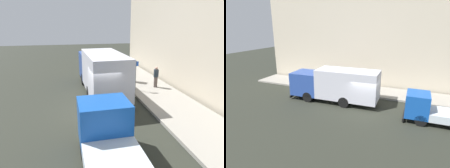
# 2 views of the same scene
# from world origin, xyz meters

# --- Properties ---
(ground) EXTENTS (80.00, 80.00, 0.00)m
(ground) POSITION_xyz_m (0.00, 0.00, 0.00)
(ground) COLOR #272921
(sidewalk) EXTENTS (3.49, 30.00, 0.18)m
(sidewalk) POSITION_xyz_m (4.75, 0.00, 0.09)
(sidewalk) COLOR gray
(sidewalk) RESTS_ON ground
(building_facade) EXTENTS (0.50, 30.00, 10.69)m
(building_facade) POSITION_xyz_m (6.99, 0.00, 5.35)
(building_facade) COLOR #C2B59D
(building_facade) RESTS_ON ground
(large_utility_truck) EXTENTS (2.66, 8.49, 3.16)m
(large_utility_truck) POSITION_xyz_m (0.75, 3.14, 1.72)
(large_utility_truck) COLOR #274494
(large_utility_truck) RESTS_ON ground
(small_flatbed_truck) EXTENTS (2.07, 5.36, 2.20)m
(small_flatbed_truck) POSITION_xyz_m (-0.33, -5.17, 1.02)
(small_flatbed_truck) COLOR #144BA8
(small_flatbed_truck) RESTS_ON ground
(pedestrian_walking) EXTENTS (0.40, 0.40, 1.74)m
(pedestrian_walking) POSITION_xyz_m (3.93, 5.01, 1.09)
(pedestrian_walking) COLOR #503F52
(pedestrian_walking) RESTS_ON sidewalk
(pedestrian_standing) EXTENTS (0.43, 0.43, 1.66)m
(pedestrian_standing) POSITION_xyz_m (5.14, 3.03, 1.05)
(pedestrian_standing) COLOR #544742
(pedestrian_standing) RESTS_ON sidewalk
(pedestrian_third) EXTENTS (0.52, 0.52, 1.63)m
(pedestrian_third) POSITION_xyz_m (3.83, 4.74, 1.04)
(pedestrian_third) COLOR #5D524B
(pedestrian_third) RESTS_ON sidewalk
(street_sign_post) EXTENTS (0.44, 0.08, 2.28)m
(street_sign_post) POSITION_xyz_m (3.30, 2.65, 1.54)
(street_sign_post) COLOR #4C5156
(street_sign_post) RESTS_ON sidewalk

